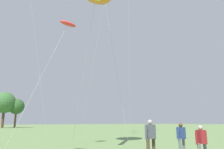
# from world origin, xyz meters

# --- Properties ---
(person_dark_jacket) EXTENTS (0.48, 0.41, 1.40)m
(person_dark_jacket) POSITION_xyz_m (-1.49, 1.44, 0.81)
(person_dark_jacket) COLOR slate
(person_dark_jacket) RESTS_ON ground
(person_short_left) EXTENTS (0.59, 0.43, 1.63)m
(person_short_left) POSITION_xyz_m (-2.40, 3.30, 0.94)
(person_short_left) COLOR #473828
(person_short_left) RESTS_ON ground
(person_brown_coat) EXTENTS (0.53, 0.37, 1.47)m
(person_brown_coat) POSITION_xyz_m (-0.47, 3.21, 0.85)
(person_brown_coat) COLOR slate
(person_brown_coat) RESTS_ON ground
(small_kite_box_yellow) EXTENTS (3.87, 0.97, 8.09)m
(small_kite_box_yellow) POSITION_xyz_m (-4.28, 8.68, 7.80)
(small_kite_box_yellow) COLOR red
(small_kite_box_yellow) RESTS_ON ground
(tree_oak_left) EXTENTS (4.27, 4.27, 7.95)m
(tree_oak_left) POSITION_xyz_m (2.84, 61.71, 5.77)
(tree_oak_left) COLOR #513823
(tree_oak_left) RESTS_ON ground
(tree_shrub_far) EXTENTS (5.73, 5.73, 9.62)m
(tree_shrub_far) POSITION_xyz_m (-0.26, 61.73, 6.70)
(tree_shrub_far) COLOR #513823
(tree_shrub_far) RESTS_ON ground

